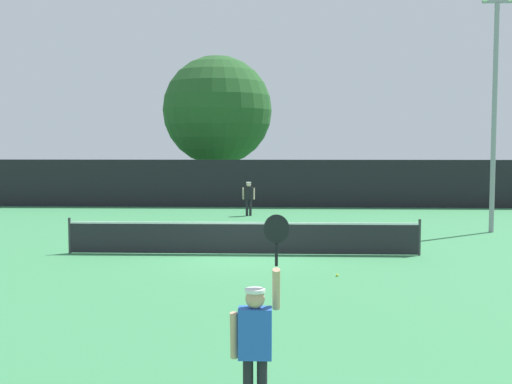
{
  "coord_description": "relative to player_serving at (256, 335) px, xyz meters",
  "views": [
    {
      "loc": [
        1.08,
        -18.44,
        3.2
      ],
      "look_at": [
        0.24,
        4.05,
        1.56
      ],
      "focal_mm": 44.16,
      "sensor_mm": 36.0,
      "label": 1
    }
  ],
  "objects": [
    {
      "name": "light_pole",
      "position": [
        8.17,
        16.59,
        3.88
      ],
      "size": [
        1.18,
        0.28,
        8.72
      ],
      "color": "gray",
      "rests_on": "ground"
    },
    {
      "name": "large_tree",
      "position": [
        -3.56,
        31.82,
        4.34
      ],
      "size": [
        6.69,
        6.69,
        8.75
      ],
      "color": "brown",
      "rests_on": "ground"
    },
    {
      "name": "tennis_net",
      "position": [
        -0.82,
        11.43,
        -0.54
      ],
      "size": [
        10.46,
        0.08,
        1.07
      ],
      "color": "#232328",
      "rests_on": "ground"
    },
    {
      "name": "player_receiving",
      "position": [
        -1.15,
        21.8,
        -0.11
      ],
      "size": [
        0.57,
        0.23,
        1.56
      ],
      "rotation": [
        0.0,
        0.0,
        3.14
      ],
      "color": "black",
      "rests_on": "ground"
    },
    {
      "name": "perimeter_fence",
      "position": [
        -0.82,
        25.96,
        0.2
      ],
      "size": [
        34.57,
        0.12,
        2.5
      ],
      "primitive_type": "cube",
      "color": "black",
      "rests_on": "ground"
    },
    {
      "name": "tennis_ball",
      "position": [
        1.69,
        8.32,
        -1.02
      ],
      "size": [
        0.07,
        0.07,
        0.07
      ],
      "primitive_type": "sphere",
      "color": "#CCE033",
      "rests_on": "ground"
    },
    {
      "name": "player_serving",
      "position": [
        0.0,
        0.0,
        0.0
      ],
      "size": [
        0.67,
        0.38,
        2.42
      ],
      "color": "blue",
      "rests_on": "ground"
    },
    {
      "name": "parked_car_near",
      "position": [
        5.5,
        32.3,
        -0.27
      ],
      "size": [
        2.26,
        4.35,
        1.69
      ],
      "rotation": [
        0.0,
        0.0,
        0.09
      ],
      "color": "#B7B7BC",
      "rests_on": "ground"
    },
    {
      "name": "ground_plane",
      "position": [
        -0.82,
        11.43,
        -1.05
      ],
      "size": [
        120.0,
        120.0,
        0.0
      ],
      "primitive_type": "plane",
      "color": "#387F4C"
    }
  ]
}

